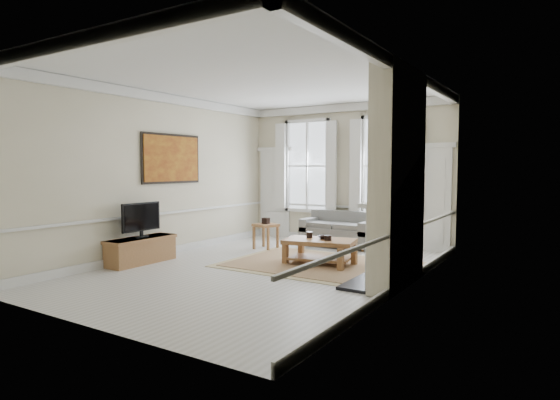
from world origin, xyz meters
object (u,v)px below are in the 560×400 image
Objects in this scene: side_table at (266,229)px; coffee_table at (320,244)px; tv_stand at (141,250)px; sofa at (340,232)px.

side_table is 0.41× the size of coffee_table.
side_table is at bearing 66.85° from tv_stand.
tv_stand is at bearing -121.85° from sofa.
side_table is 2.89m from tv_stand.
sofa is 4.57m from tv_stand.
coffee_table is 1.03× the size of tv_stand.
sofa is at bearing 92.87° from coffee_table.
tv_stand is at bearing -113.15° from side_table.
sofa is 1.16× the size of coffee_table.
side_table reaches higher than coffee_table.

